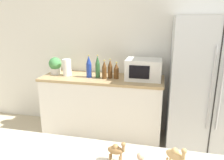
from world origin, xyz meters
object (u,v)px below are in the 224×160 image
back_bottle_0 (89,67)px  back_bottle_1 (104,70)px  camel_figurine (175,155)px  refrigerator (208,87)px  paper_towel_roll (67,67)px  microwave (144,69)px  potted_plant (55,65)px  back_bottle_4 (116,71)px  camel_figurine_second (116,150)px  back_bottle_3 (98,67)px  back_bottle_2 (110,69)px

back_bottle_0 → back_bottle_1: 0.24m
camel_figurine → refrigerator: bearing=74.6°
paper_towel_roll → camel_figurine: (1.43, -1.91, 0.04)m
paper_towel_roll → microwave: 1.11m
microwave → back_bottle_1: (-0.53, -0.09, -0.02)m
refrigerator → back_bottle_0: 1.60m
potted_plant → back_bottle_1: size_ratio=0.97×
back_bottle_4 → camel_figurine: bearing=-70.0°
microwave → back_bottle_0: back_bottle_0 is taller
back_bottle_0 → refrigerator: bearing=-1.2°
refrigerator → paper_towel_roll: refrigerator is taller
refrigerator → camel_figurine_second: 2.03m
paper_towel_roll → back_bottle_0: (0.35, -0.02, 0.03)m
back_bottle_3 → camel_figurine_second: back_bottle_3 is taller
back_bottle_1 → back_bottle_2: size_ratio=0.96×
refrigerator → paper_towel_roll: size_ratio=7.15×
refrigerator → back_bottle_1: bearing=179.7°
potted_plant → back_bottle_4: (0.95, -0.06, -0.02)m
back_bottle_0 → camel_figurine: bearing=-60.1°
back_bottle_3 → microwave: bearing=4.0°
paper_towel_roll → back_bottle_0: 0.35m
back_bottle_1 → camel_figurine_second: back_bottle_1 is taller
paper_towel_roll → back_bottle_3: back_bottle_3 is taller
back_bottle_1 → back_bottle_4: back_bottle_1 is taller
refrigerator → microwave: 0.85m
potted_plant → camel_figurine_second: (1.34, -1.96, 0.02)m
back_bottle_0 → camel_figurine_second: bearing=-67.4°
back_bottle_1 → back_bottle_3: (-0.11, 0.05, 0.03)m
back_bottle_2 → back_bottle_4: (0.09, -0.01, -0.02)m
refrigerator → back_bottle_4: 1.21m
microwave → back_bottle_3: 0.64m
paper_towel_roll → camel_figurine_second: 2.22m
back_bottle_0 → potted_plant: bearing=172.7°
back_bottle_0 → back_bottle_3: 0.12m
back_bottle_3 → potted_plant: bearing=175.7°
microwave → back_bottle_2: 0.46m
back_bottle_2 → camel_figurine: (0.78, -1.91, 0.03)m
back_bottle_3 → camel_figurine_second: size_ratio=2.62×
refrigerator → back_bottle_0: (-1.59, 0.03, 0.17)m
refrigerator → back_bottle_3: 1.48m
back_bottle_2 → camel_figurine: size_ratio=1.99×
refrigerator → camel_figurine_second: size_ratio=14.17×
paper_towel_roll → back_bottle_3: bearing=-0.2°
microwave → camel_figurine_second: size_ratio=3.93×
refrigerator → back_bottle_0: bearing=178.8°
paper_towel_roll → back_bottle_0: bearing=-3.7°
refrigerator → back_bottle_3: (-1.47, 0.05, 0.17)m
camel_figurine → potted_plant: bearing=130.0°
back_bottle_3 → back_bottle_4: (0.27, -0.00, -0.04)m
back_bottle_3 → back_bottle_0: bearing=-170.7°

